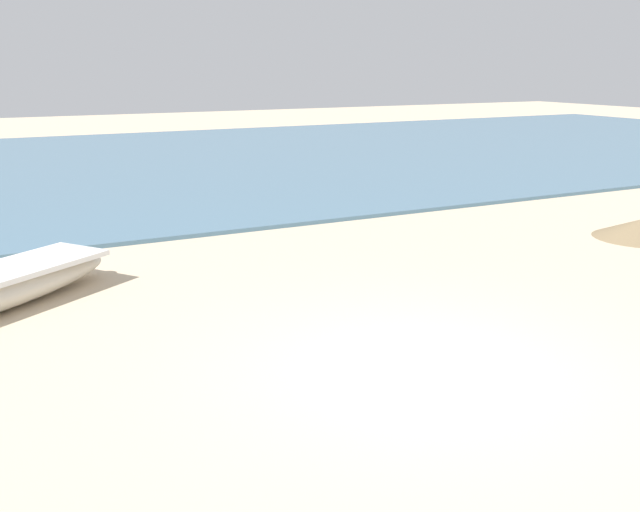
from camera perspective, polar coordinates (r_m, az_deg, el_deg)
name	(u,v)px	position (r m, az deg, el deg)	size (l,w,h in m)	color
ground	(424,370)	(7.63, 8.08, -8.75)	(80.00, 80.00, 0.00)	beige
sea_water	(93,167)	(22.88, -17.17, 6.61)	(60.00, 20.00, 0.08)	slate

